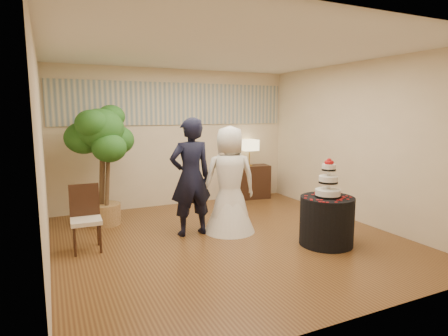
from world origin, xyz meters
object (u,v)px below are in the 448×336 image
groom (191,177)px  bride (230,179)px  cake_table (327,221)px  ficus_tree (102,164)px  table_lamp (249,153)px  wedding_cake (328,178)px  console (249,182)px  side_chair (86,219)px

groom → bride: (0.62, -0.12, -0.07)m
cake_table → ficus_tree: size_ratio=0.37×
table_lamp → ficus_tree: size_ratio=0.28×
cake_table → wedding_cake: wedding_cake is taller
cake_table → ficus_tree: bearing=139.3°
groom → bride: 0.63m
cake_table → console: (0.42, 3.09, 0.02)m
wedding_cake → side_chair: wedding_cake is taller
bride → side_chair: (-2.20, 0.07, -0.40)m
bride → wedding_cake: (1.02, -1.16, 0.14)m
wedding_cake → table_lamp: table_lamp is taller
ficus_tree → console: bearing=11.5°
bride → console: bride is taller
bride → side_chair: bearing=11.4°
groom → console: groom is taller
groom → ficus_tree: bearing=-45.6°
cake_table → ficus_tree: (-2.82, 2.43, 0.70)m
table_lamp → ficus_tree: bearing=-168.5°
groom → table_lamp: 2.74m
cake_table → console: 3.12m
cake_table → wedding_cake: 0.64m
console → table_lamp: table_lamp is taller
table_lamp → bride: bearing=-126.7°
ficus_tree → bride: bearing=-35.2°
groom → cake_table: (1.64, -1.28, -0.57)m
groom → console: bearing=-140.0°
wedding_cake → console: size_ratio=0.63×
side_chair → bride: bearing=-0.1°
groom → cake_table: size_ratio=2.39×
groom → ficus_tree: size_ratio=0.88×
console → side_chair: bearing=-146.0°
console → ficus_tree: bearing=-161.7°
ficus_tree → side_chair: (-0.39, -1.20, -0.59)m
wedding_cake → table_lamp: (0.42, 3.09, 0.04)m
bride → table_lamp: bride is taller
bride → ficus_tree: size_ratio=0.82×
bride → cake_table: (1.02, -1.16, -0.51)m
bride → console: bearing=-113.5°
wedding_cake → bride: bearing=131.4°
groom → bride: bearing=167.7°
wedding_cake → ficus_tree: 3.72m
bride → side_chair: size_ratio=1.86×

